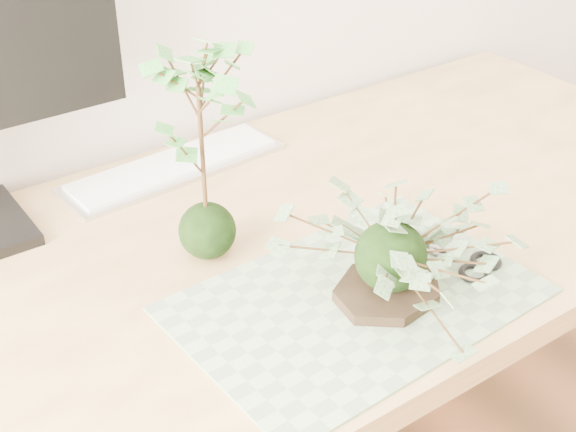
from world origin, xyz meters
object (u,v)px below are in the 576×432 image
object	(u,v)px
ivy_kokedama	(393,227)
keyboard	(174,167)
maple_kokedama	(199,101)
desk	(285,284)

from	to	relation	value
ivy_kokedama	keyboard	world-z (taller)	ivy_kokedama
maple_kokedama	keyboard	distance (m)	0.34
ivy_kokedama	keyboard	size ratio (longest dim) A/B	0.66
ivy_kokedama	maple_kokedama	bearing A→B (deg)	122.72
desk	keyboard	world-z (taller)	keyboard
desk	maple_kokedama	xyz separation A→B (m)	(-0.12, 0.02, 0.32)
desk	ivy_kokedama	xyz separation A→B (m)	(0.02, -0.20, 0.20)
maple_kokedama	desk	bearing A→B (deg)	-10.52
desk	ivy_kokedama	size ratio (longest dim) A/B	6.21
keyboard	ivy_kokedama	bearing A→B (deg)	-86.21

